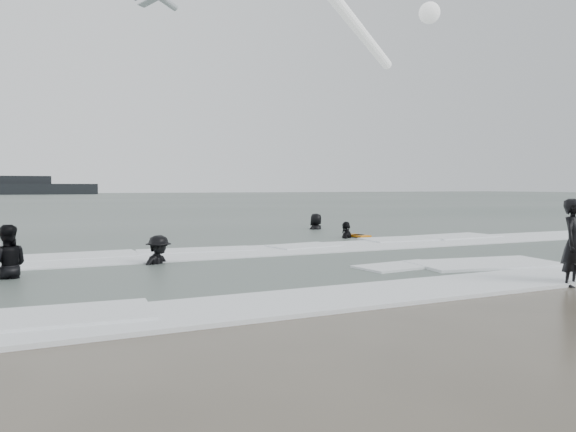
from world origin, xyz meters
name	(u,v)px	position (x,y,z in m)	size (l,w,h in m)	color
ground	(399,286)	(0.00, 0.00, 0.00)	(320.00, 320.00, 0.00)	brown
sea	(75,199)	(0.00, 80.00, 0.06)	(320.00, 320.00, 0.00)	#47544C
surfer_centre	(573,286)	(3.01, -1.39, 0.00)	(0.61, 0.40, 1.69)	black
surfer_wading	(7,281)	(-6.78, 3.84, 0.00)	(0.82, 0.64, 1.68)	black
surfer_breaker	(159,266)	(-3.58, 4.57, 0.00)	(1.03, 0.59, 1.59)	black
surfer_right_near	(346,239)	(4.00, 8.63, 0.00)	(1.05, 0.44, 1.79)	black
surfer_right_far	(316,230)	(4.90, 12.68, 0.00)	(0.92, 0.60, 1.89)	black
surf_foam	(310,261)	(0.00, 3.70, 0.04)	(30.03, 9.06, 0.09)	white
bodyboards	(316,242)	(0.16, 3.68, 0.50)	(12.31, 10.80, 1.25)	#0E1F44
vessel_horizon	(25,188)	(-6.96, 136.69, 1.61)	(32.08, 5.73, 4.35)	black
airshow_jet	(322,6)	(25.70, 50.90, 23.25)	(38.02, 31.72, 7.88)	silver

